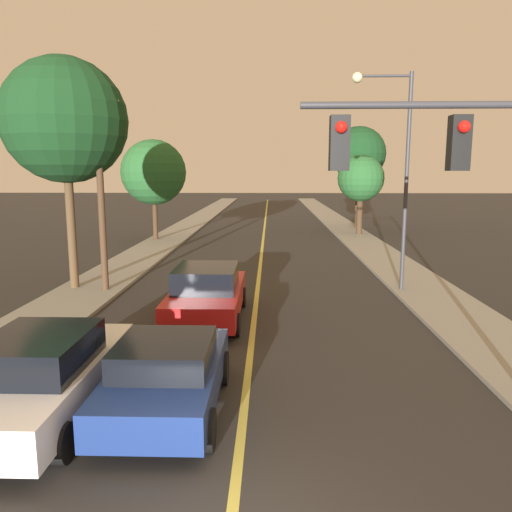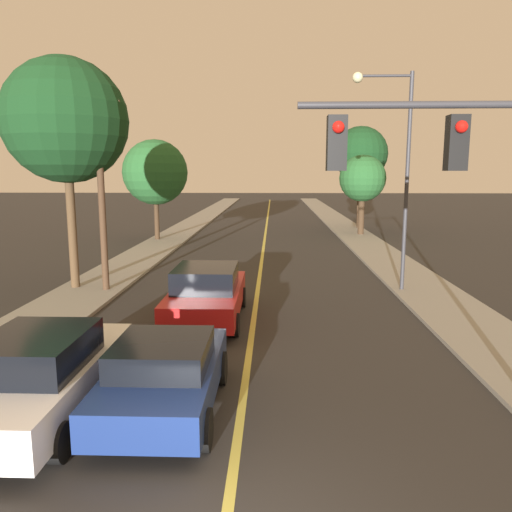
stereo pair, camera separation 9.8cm
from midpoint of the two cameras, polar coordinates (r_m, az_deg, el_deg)
road_surface at (r=41.15m, az=1.28°, el=3.53°), size 9.85×80.00×0.01m
sidewalk_left at (r=41.68m, az=-7.25°, el=3.61°), size 2.50×80.00×0.12m
sidewalk_right at (r=41.53m, az=9.84°, el=3.53°), size 2.50×80.00×0.12m
car_near_lane_front at (r=9.39m, az=-10.10°, el=-13.13°), size 1.98×4.04×1.42m
car_near_lane_second at (r=14.75m, az=-5.46°, el=-4.27°), size 2.10×4.80×1.64m
car_outer_lane_front at (r=9.86m, az=-23.07°, el=-12.32°), size 2.02×4.70×1.58m
traffic_signal_mast at (r=9.12m, az=23.56°, el=7.22°), size 4.46×0.42×5.55m
streetlamp_right at (r=18.47m, az=15.71°, el=11.23°), size 2.10×0.36×7.62m
utility_pole_left at (r=18.56m, az=-17.15°, el=7.71°), size 1.60×0.24×7.19m
tree_left_near at (r=19.39m, az=-20.81°, el=14.21°), size 4.38×4.38×8.20m
tree_left_far at (r=32.10m, az=-11.36°, el=9.35°), size 4.04×4.04×6.22m
tree_right_near at (r=38.90m, az=11.92°, el=11.36°), size 4.05×4.05×7.60m
tree_right_far at (r=34.91m, az=12.15°, el=8.63°), size 3.15×3.15×5.38m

